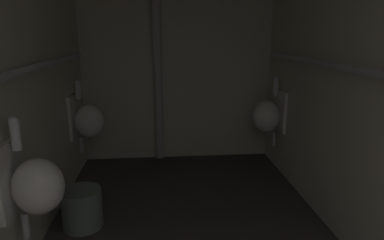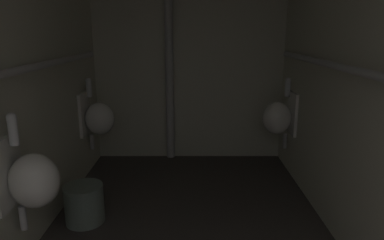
# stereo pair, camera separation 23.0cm
# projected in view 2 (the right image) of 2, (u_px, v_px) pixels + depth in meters

# --- Properties ---
(wall_right) EXTENTS (0.06, 4.22, 2.36)m
(wall_right) POSITION_uv_depth(u_px,v_px,m) (379.00, 87.00, 2.01)
(wall_right) COLOR beige
(wall_right) RESTS_ON ground
(wall_back) EXTENTS (2.31, 0.06, 2.36)m
(wall_back) POSITION_uv_depth(u_px,v_px,m) (188.00, 59.00, 4.02)
(wall_back) COLOR beige
(wall_back) RESTS_ON ground
(urinal_left_mid) EXTENTS (0.32, 0.30, 0.76)m
(urinal_left_mid) POSITION_uv_depth(u_px,v_px,m) (29.00, 179.00, 2.10)
(urinal_left_mid) COLOR silver
(urinal_left_far) EXTENTS (0.32, 0.30, 0.76)m
(urinal_left_far) POSITION_uv_depth(u_px,v_px,m) (97.00, 118.00, 3.60)
(urinal_left_far) COLOR silver
(urinal_right_mid) EXTENTS (0.32, 0.30, 0.76)m
(urinal_right_mid) POSITION_uv_depth(u_px,v_px,m) (278.00, 117.00, 3.63)
(urinal_right_mid) COLOR silver
(supply_pipe_left) EXTENTS (0.06, 3.47, 0.06)m
(supply_pipe_left) POSITION_uv_depth(u_px,v_px,m) (4.00, 74.00, 1.98)
(supply_pipe_left) COLOR #B2B2B2
(supply_pipe_right) EXTENTS (0.06, 3.50, 0.06)m
(supply_pipe_right) POSITION_uv_depth(u_px,v_px,m) (364.00, 73.00, 2.00)
(supply_pipe_right) COLOR #B2B2B2
(standpipe_back_wall) EXTENTS (0.09, 0.09, 2.31)m
(standpipe_back_wall) POSITION_uv_depth(u_px,v_px,m) (168.00, 60.00, 3.91)
(standpipe_back_wall) COLOR #B2B2B2
(standpipe_back_wall) RESTS_ON ground
(waste_bin) EXTENTS (0.31, 0.31, 0.31)m
(waste_bin) POSITION_uv_depth(u_px,v_px,m) (83.00, 204.00, 2.77)
(waste_bin) COLOR slate
(waste_bin) RESTS_ON ground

